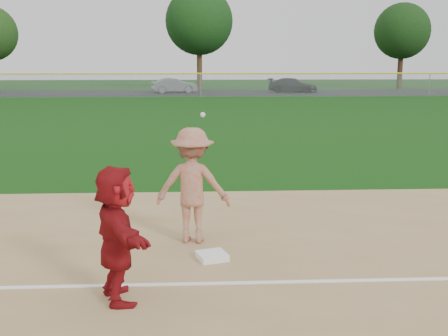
{
  "coord_description": "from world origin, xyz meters",
  "views": [
    {
      "loc": [
        -0.52,
        -8.55,
        3.27
      ],
      "look_at": [
        0.0,
        1.5,
        1.3
      ],
      "focal_mm": 45.0,
      "sensor_mm": 36.0,
      "label": 1
    }
  ],
  "objects_px": {
    "base_runner": "(117,234)",
    "car_right": "(293,85)",
    "first_base": "(212,256)",
    "car_mid": "(174,85)"
  },
  "relations": [
    {
      "from": "base_runner",
      "to": "car_right",
      "type": "height_order",
      "value": "base_runner"
    },
    {
      "from": "base_runner",
      "to": "first_base",
      "type": "bearing_deg",
      "value": -59.16
    },
    {
      "from": "car_right",
      "to": "base_runner",
      "type": "bearing_deg",
      "value": -175.69
    },
    {
      "from": "base_runner",
      "to": "car_right",
      "type": "bearing_deg",
      "value": -30.85
    },
    {
      "from": "car_mid",
      "to": "base_runner",
      "type": "bearing_deg",
      "value": 169.24
    },
    {
      "from": "first_base",
      "to": "base_runner",
      "type": "xyz_separation_m",
      "value": [
        -1.32,
        -1.53,
        0.89
      ]
    },
    {
      "from": "first_base",
      "to": "car_mid",
      "type": "height_order",
      "value": "car_mid"
    },
    {
      "from": "first_base",
      "to": "base_runner",
      "type": "distance_m",
      "value": 2.2
    },
    {
      "from": "car_mid",
      "to": "car_right",
      "type": "xyz_separation_m",
      "value": [
        11.5,
        0.26,
        -0.01
      ]
    },
    {
      "from": "first_base",
      "to": "car_right",
      "type": "bearing_deg",
      "value": 78.57
    }
  ]
}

